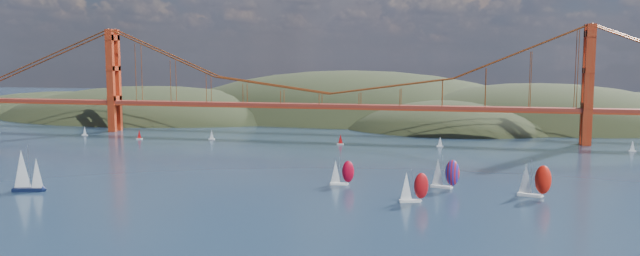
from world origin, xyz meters
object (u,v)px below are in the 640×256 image
(racer_2, at_px, (534,180))
(racer_rwb, at_px, (445,173))
(racer_1, at_px, (413,186))
(sloop_navy, at_px, (26,171))
(racer_0, at_px, (342,172))

(racer_2, bearing_deg, racer_rwb, -177.35)
(racer_1, height_order, racer_2, racer_2)
(racer_1, bearing_deg, racer_rwb, 52.42)
(racer_1, bearing_deg, sloop_navy, 169.21)
(racer_0, bearing_deg, racer_1, -45.20)
(racer_2, bearing_deg, sloop_navy, -153.20)
(sloop_navy, relative_size, racer_0, 1.60)
(sloop_navy, distance_m, racer_1, 114.56)
(sloop_navy, distance_m, racer_rwb, 126.13)
(racer_0, relative_size, racer_rwb, 0.86)
(racer_0, distance_m, racer_rwb, 31.82)
(racer_2, distance_m, racer_rwb, 26.14)
(racer_0, distance_m, racer_2, 57.25)
(racer_0, xyz_separation_m, racer_1, (23.87, -18.51, 0.25))
(racer_1, distance_m, racer_2, 36.24)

